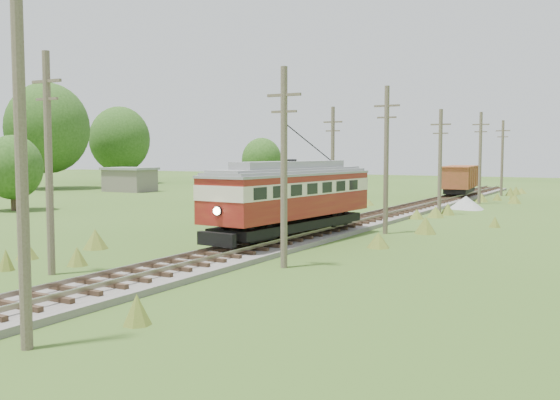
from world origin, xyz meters
The scene contains 17 objects.
railbed_main centered at (0.00, 34.00, 0.19)m, with size 3.60×96.00×0.57m.
streetcar centered at (0.00, 24.84, 2.74)m, with size 4.00×13.13×5.95m.
gondola centered at (0.00, 63.37, 2.18)m, with size 3.79×9.24×2.99m.
gravel_pile centered at (3.68, 50.61, 0.54)m, with size 3.18×3.37×1.15m.
utility_pole_r_1 centered at (3.10, 5.00, 4.40)m, with size 0.30×0.30×8.80m.
utility_pole_r_2 centered at (3.30, 18.00, 4.42)m, with size 1.60×0.30×8.60m.
utility_pole_r_3 centered at (3.20, 31.00, 4.63)m, with size 1.60×0.30×9.00m.
utility_pole_r_4 centered at (3.00, 44.00, 4.32)m, with size 1.60×0.30×8.40m.
utility_pole_r_5 centered at (3.40, 57.00, 4.58)m, with size 1.60×0.30×8.90m.
utility_pole_r_6 centered at (3.20, 70.00, 4.47)m, with size 1.60×0.30×8.70m.
utility_pole_l_a centered at (-4.20, 12.00, 4.63)m, with size 1.60×0.30×9.00m.
utility_pole_l_b centered at (-4.50, 40.00, 4.42)m, with size 1.60×0.30×8.60m.
tree_left_4 centered at (-54.00, 54.00, 8.37)m, with size 11.34×11.34×14.61m.
tree_left_5 centered at (-56.00, 70.00, 7.12)m, with size 9.66×9.66×12.44m.
tree_mid_a centered at (-28.00, 68.00, 4.02)m, with size 5.46×5.46×7.03m.
tree_mid_c centered at (-30.00, 30.00, 3.71)m, with size 5.04×5.04×6.49m.
shed centered at (-40.00, 55.00, 1.57)m, with size 6.40×4.40×3.10m.
Camera 1 is at (16.24, -5.27, 4.95)m, focal length 40.00 mm.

